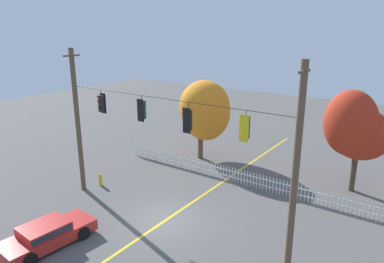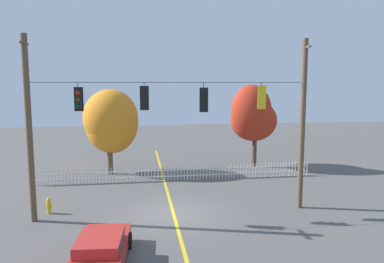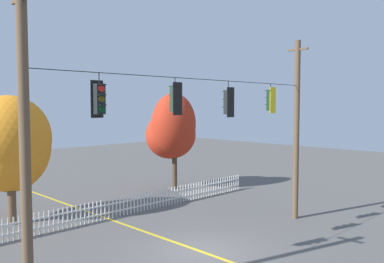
{
  "view_description": "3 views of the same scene",
  "coord_description": "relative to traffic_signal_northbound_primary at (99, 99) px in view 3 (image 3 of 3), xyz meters",
  "views": [
    {
      "loc": [
        10.89,
        -13.03,
        9.94
      ],
      "look_at": [
        0.73,
        1.45,
        4.77
      ],
      "focal_mm": 33.1,
      "sensor_mm": 36.0,
      "label": 1
    },
    {
      "loc": [
        -1.73,
        -18.25,
        6.67
      ],
      "look_at": [
        1.08,
        0.84,
        4.12
      ],
      "focal_mm": 34.9,
      "sensor_mm": 36.0,
      "label": 2
    },
    {
      "loc": [
        -11.2,
        -10.79,
        5.68
      ],
      "look_at": [
        0.67,
        1.22,
        4.6
      ],
      "focal_mm": 38.3,
      "sensor_mm": 36.0,
      "label": 3
    }
  ],
  "objects": [
    {
      "name": "white_picket_fence",
      "position": [
        5.41,
        6.51,
        -5.37
      ],
      "size": [
        18.81,
        0.06,
        1.0
      ],
      "color": "silver",
      "rests_on": "ground"
    },
    {
      "name": "signal_support_span",
      "position": [
        4.48,
        -0.01,
        -1.37
      ],
      "size": [
        13.84,
        1.1,
        8.88
      ],
      "color": "brown",
      "rests_on": "ground"
    },
    {
      "name": "traffic_signal_southbound_primary",
      "position": [
        3.1,
        -0.02,
        0.04
      ],
      "size": [
        0.43,
        0.38,
        1.33
      ],
      "color": "black"
    },
    {
      "name": "traffic_signal_northbound_secondary",
      "position": [
        6.01,
        -0.02,
        -0.06
      ],
      "size": [
        0.43,
        0.38,
        1.46
      ],
      "color": "black"
    },
    {
      "name": "ground",
      "position": [
        4.48,
        -0.01,
        -5.88
      ],
      "size": [
        80.0,
        80.0,
        0.0
      ],
      "primitive_type": "plane",
      "color": "#565451"
    },
    {
      "name": "autumn_maple_mid",
      "position": [
        11.63,
        9.65,
        -1.84
      ],
      "size": [
        3.9,
        3.69,
        6.49
      ],
      "color": "#473828",
      "rests_on": "ground"
    },
    {
      "name": "traffic_signal_westbound_side",
      "position": [
        8.98,
        -0.02,
        0.04
      ],
      "size": [
        0.43,
        0.38,
        1.34
      ],
      "color": "black"
    },
    {
      "name": "traffic_signal_northbound_primary",
      "position": [
        0.0,
        0.0,
        0.0
      ],
      "size": [
        0.43,
        0.38,
        1.37
      ],
      "color": "black"
    },
    {
      "name": "autumn_maple_near_fence",
      "position": [
        0.85,
        9.41,
        -1.97
      ],
      "size": [
        3.97,
        3.82,
        6.18
      ],
      "color": "brown",
      "rests_on": "ground"
    },
    {
      "name": "lane_centerline_stripe",
      "position": [
        4.48,
        -0.01,
        -5.87
      ],
      "size": [
        0.16,
        36.0,
        0.01
      ],
      "primitive_type": "cube",
      "color": "gold",
      "rests_on": "ground"
    }
  ]
}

